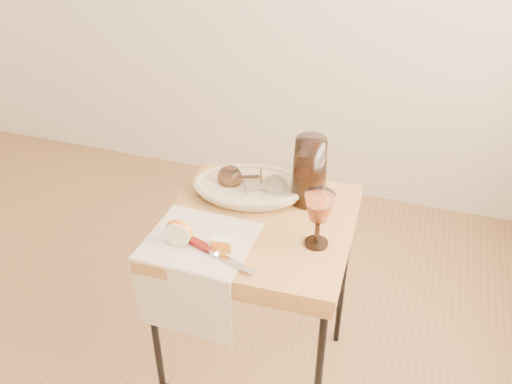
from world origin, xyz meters
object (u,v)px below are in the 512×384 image
at_px(tea_towel, 200,240).
at_px(goblet_lying_b, 263,187).
at_px(pitcher, 310,171).
at_px(wine_goblet, 318,220).
at_px(apple_half, 179,231).
at_px(side_table, 258,306).
at_px(bread_basket, 250,189).
at_px(goblet_lying_a, 243,177).
at_px(table_knife, 217,253).

relative_size(tea_towel, goblet_lying_b, 2.39).
bearing_deg(tea_towel, goblet_lying_b, 68.32).
relative_size(pitcher, wine_goblet, 1.49).
xyz_separation_m(tea_towel, apple_half, (-0.05, -0.03, 0.04)).
xyz_separation_m(side_table, apple_half, (-0.19, -0.19, 0.43)).
bearing_deg(pitcher, wine_goblet, -84.46).
distance_m(tea_towel, pitcher, 0.43).
bearing_deg(apple_half, tea_towel, 21.46).
height_order(goblet_lying_b, wine_goblet, wine_goblet).
height_order(bread_basket, wine_goblet, wine_goblet).
height_order(wine_goblet, apple_half, wine_goblet).
bearing_deg(apple_half, goblet_lying_a, 70.12).
distance_m(goblet_lying_a, table_knife, 0.36).
relative_size(side_table, goblet_lying_a, 5.38).
xyz_separation_m(side_table, goblet_lying_b, (-0.02, 0.11, 0.43)).
distance_m(wine_goblet, apple_half, 0.41).
height_order(side_table, goblet_lying_b, goblet_lying_b).
bearing_deg(tea_towel, apple_half, -151.67).
xyz_separation_m(wine_goblet, apple_half, (-0.39, -0.13, -0.05)).
bearing_deg(table_knife, side_table, 94.05).
height_order(goblet_lying_a, goblet_lying_b, goblet_lying_a).
bearing_deg(goblet_lying_b, apple_half, -146.41).
bearing_deg(wine_goblet, apple_half, -162.16).
bearing_deg(table_knife, apple_half, -172.17).
xyz_separation_m(side_table, goblet_lying_a, (-0.10, 0.15, 0.44)).
bearing_deg(goblet_lying_b, side_table, -106.91).
distance_m(side_table, apple_half, 0.50).
height_order(side_table, tea_towel, tea_towel).
height_order(goblet_lying_b, table_knife, goblet_lying_b).
bearing_deg(pitcher, table_knife, -130.53).
bearing_deg(goblet_lying_b, table_knife, -123.69).
bearing_deg(tea_towel, goblet_lying_a, 85.13).
distance_m(goblet_lying_b, wine_goblet, 0.29).
xyz_separation_m(tea_towel, bread_basket, (0.06, 0.29, 0.02)).
height_order(side_table, goblet_lying_a, goblet_lying_a).
distance_m(goblet_lying_a, apple_half, 0.34).
bearing_deg(pitcher, apple_half, -146.50).
distance_m(goblet_lying_a, goblet_lying_b, 0.09).
bearing_deg(goblet_lying_b, pitcher, -9.34).
distance_m(side_table, pitcher, 0.54).
bearing_deg(goblet_lying_a, goblet_lying_b, 133.11).
bearing_deg(tea_towel, pitcher, 51.97).
relative_size(goblet_lying_a, pitcher, 0.52).
xyz_separation_m(goblet_lying_b, wine_goblet, (0.23, -0.17, 0.04)).
distance_m(tea_towel, table_knife, 0.09).
distance_m(side_table, bread_basket, 0.43).
distance_m(bread_basket, pitcher, 0.22).
height_order(goblet_lying_a, pitcher, pitcher).
relative_size(side_table, goblet_lying_b, 5.77).
bearing_deg(table_knife, wine_goblet, 48.79).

